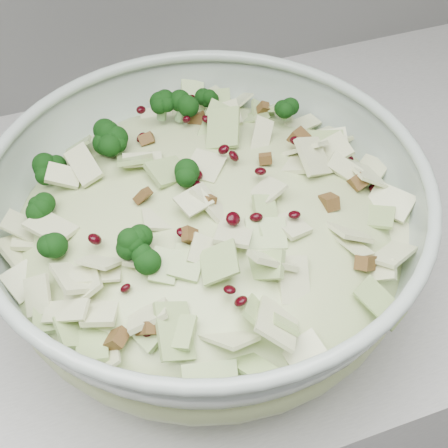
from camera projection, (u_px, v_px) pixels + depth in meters
name	position (u px, v px, depth m)	size (l,w,h in m)	color
mixing_bowl	(207.00, 236.00, 0.60)	(0.49, 0.49, 0.16)	#A8B9AD
salad	(207.00, 217.00, 0.58)	(0.50, 0.50, 0.16)	#C4D390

